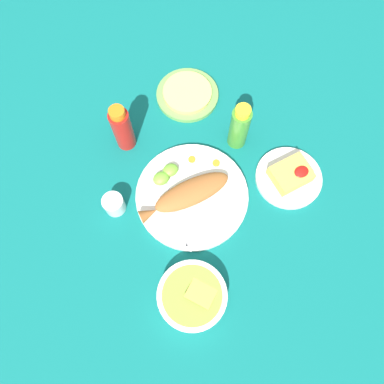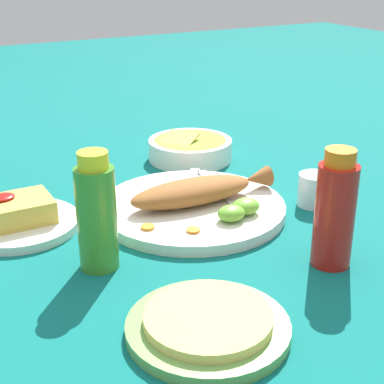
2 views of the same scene
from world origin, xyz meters
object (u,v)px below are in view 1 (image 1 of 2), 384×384
at_px(hot_sauce_bottle_green, 239,127).
at_px(guacamole_bowl, 192,296).
at_px(hot_sauce_bottle_red, 122,128).
at_px(side_plate_fries, 288,178).
at_px(salt_cup, 114,205).
at_px(tortilla_plate, 187,95).
at_px(fried_fish, 188,194).
at_px(fork_near, 194,222).
at_px(fork_far, 176,219).
at_px(main_plate, 192,196).

xyz_separation_m(hot_sauce_bottle_green, guacamole_bowl, (-0.33, -0.33, -0.06)).
relative_size(hot_sauce_bottle_red, guacamole_bowl, 0.97).
height_order(side_plate_fries, guacamole_bowl, guacamole_bowl).
bearing_deg(salt_cup, hot_sauce_bottle_green, 3.17).
relative_size(salt_cup, guacamole_bowl, 0.33).
bearing_deg(hot_sauce_bottle_red, hot_sauce_bottle_green, -27.35).
distance_m(side_plate_fries, tortilla_plate, 0.40).
bearing_deg(tortilla_plate, side_plate_fries, -72.17).
bearing_deg(fried_fish, salt_cup, 161.51).
distance_m(fork_near, side_plate_fries, 0.30).
bearing_deg(fork_near, fried_fish, -158.17).
xyz_separation_m(fried_fish, tortilla_plate, (0.16, 0.30, -0.03)).
bearing_deg(guacamole_bowl, tortilla_plate, 63.23).
bearing_deg(guacamole_bowl, salt_cup, 103.33).
distance_m(fried_fish, fork_far, 0.07).
relative_size(main_plate, fork_near, 2.02).
height_order(hot_sauce_bottle_red, hot_sauce_bottle_green, same).
distance_m(hot_sauce_bottle_green, guacamole_bowl, 0.47).
distance_m(hot_sauce_bottle_red, salt_cup, 0.21).
xyz_separation_m(salt_cup, tortilla_plate, (0.34, 0.23, -0.02)).
relative_size(guacamole_bowl, tortilla_plate, 0.91).
distance_m(main_plate, tortilla_plate, 0.33).
xyz_separation_m(fork_far, salt_cup, (-0.13, 0.11, 0.00)).
bearing_deg(fork_near, main_plate, -166.35).
distance_m(fried_fish, fork_near, 0.08).
bearing_deg(salt_cup, fork_near, -40.68).
bearing_deg(guacamole_bowl, side_plate_fries, 21.82).
bearing_deg(side_plate_fries, fork_near, 178.39).
height_order(main_plate, fork_far, fork_far).
bearing_deg(side_plate_fries, main_plate, 163.17).
xyz_separation_m(side_plate_fries, guacamole_bowl, (-0.39, -0.16, 0.02)).
bearing_deg(tortilla_plate, hot_sauce_bottle_red, -166.15).
relative_size(fried_fish, tortilla_plate, 1.38).
height_order(fried_fish, guacamole_bowl, fried_fish).
distance_m(main_plate, salt_cup, 0.21).
xyz_separation_m(fried_fish, fork_far, (-0.06, -0.04, -0.02)).
distance_m(fork_near, hot_sauce_bottle_green, 0.29).
height_order(main_plate, hot_sauce_bottle_red, hot_sauce_bottle_red).
bearing_deg(fried_fish, side_plate_fries, -14.09).
xyz_separation_m(fried_fish, hot_sauce_bottle_red, (-0.08, 0.24, 0.04)).
bearing_deg(fork_far, side_plate_fries, 94.95).
bearing_deg(hot_sauce_bottle_green, hot_sauce_bottle_red, 152.65).
height_order(fork_near, salt_cup, salt_cup).
distance_m(hot_sauce_bottle_green, salt_cup, 0.40).
height_order(main_plate, fried_fish, fried_fish).
bearing_deg(main_plate, hot_sauce_bottle_red, 110.08).
distance_m(fork_far, hot_sauce_bottle_red, 0.29).
bearing_deg(tortilla_plate, fried_fish, -117.55).
bearing_deg(side_plate_fries, fried_fish, 163.75).
xyz_separation_m(fork_near, guacamole_bowl, (-0.09, -0.17, 0.00)).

